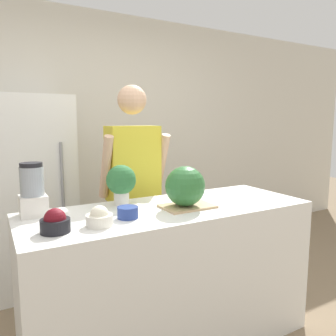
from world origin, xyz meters
TOP-DOWN VIEW (x-y plane):
  - wall_back at (0.00, 2.01)m, footprint 8.00×0.06m
  - counter_island at (0.00, 0.34)m, footprint 1.85×0.68m
  - refrigerator at (-0.69, 1.63)m, footprint 0.70×0.69m
  - person at (0.01, 0.97)m, footprint 0.54×0.27m
  - cutting_board at (0.09, 0.29)m, footprint 0.33×0.22m
  - watermelon at (0.07, 0.28)m, footprint 0.25×0.25m
  - bowl_cherries at (-0.73, 0.20)m, footprint 0.15×0.15m
  - bowl_cream at (-0.51, 0.20)m, footprint 0.14×0.14m
  - bowl_small_blue at (-0.33, 0.25)m, footprint 0.12×0.12m
  - blender at (-0.79, 0.57)m, footprint 0.15×0.15m
  - potted_plant at (-0.25, 0.55)m, footprint 0.19×0.19m

SIDE VIEW (x-z plane):
  - counter_island at x=0.00m, z-range 0.00..0.93m
  - refrigerator at x=-0.69m, z-range 0.00..1.69m
  - person at x=0.01m, z-range 0.03..1.79m
  - cutting_board at x=0.09m, z-range 0.93..0.95m
  - bowl_small_blue at x=-0.33m, z-range 0.93..1.00m
  - bowl_cream at x=-0.51m, z-range 0.92..1.03m
  - bowl_cherries at x=-0.73m, z-range 0.92..1.04m
  - watermelon at x=0.07m, z-range 0.95..1.20m
  - blender at x=-0.79m, z-range 0.92..1.23m
  - potted_plant at x=-0.25m, z-range 0.95..1.22m
  - wall_back at x=0.00m, z-range 0.00..2.60m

